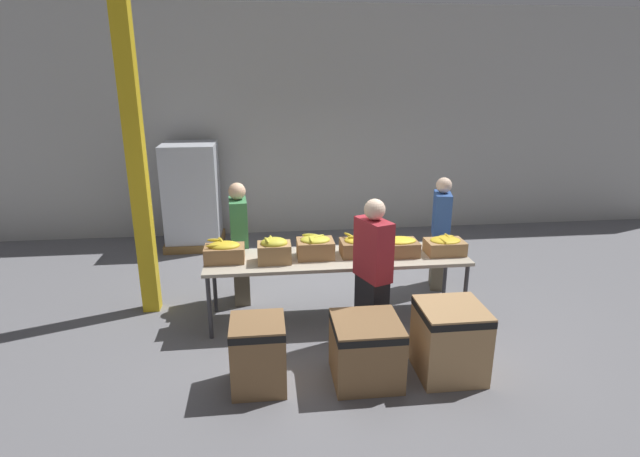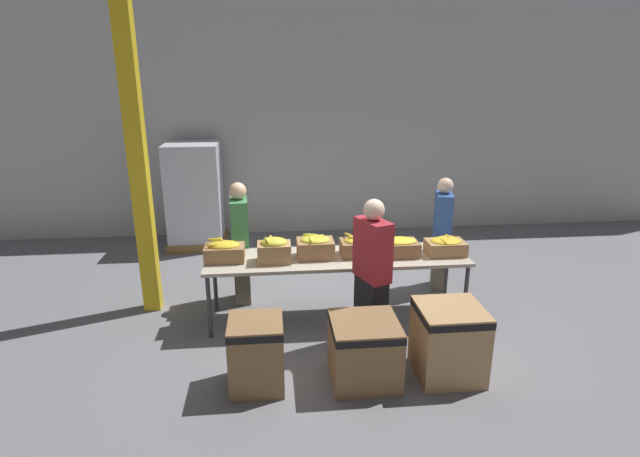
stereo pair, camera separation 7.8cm
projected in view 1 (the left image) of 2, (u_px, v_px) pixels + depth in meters
name	position (u px, v px, depth m)	size (l,w,h in m)	color
ground_plane	(336.00, 317.00, 6.16)	(30.00, 30.00, 0.00)	slate
wall_back	(309.00, 124.00, 8.91)	(16.00, 0.08, 4.00)	#B7B7B2
sorting_table	(337.00, 260.00, 5.93)	(3.09, 0.78, 0.80)	#B2A893
banana_box_0	(224.00, 251.00, 5.74)	(0.45, 0.32, 0.26)	olive
banana_box_1	(274.00, 250.00, 5.71)	(0.38, 0.30, 0.30)	#A37A4C
banana_box_2	(315.00, 247.00, 5.86)	(0.43, 0.32, 0.28)	olive
banana_box_3	(360.00, 246.00, 5.93)	(0.45, 0.34, 0.26)	olive
banana_box_4	(399.00, 246.00, 5.94)	(0.45, 0.33, 0.24)	olive
banana_box_5	(445.00, 245.00, 5.99)	(0.45, 0.33, 0.21)	#A37A4C
volunteer_0	(372.00, 275.00, 5.33)	(0.37, 0.49, 1.66)	black
volunteer_1	(440.00, 234.00, 6.81)	(0.30, 0.46, 1.56)	#6B604C
volunteer_2	(240.00, 244.00, 6.36)	(0.24, 0.44, 1.59)	#6B604C
donation_bin_0	(258.00, 352.00, 4.71)	(0.51, 0.51, 0.69)	olive
donation_bin_1	(366.00, 348.00, 4.83)	(0.65, 0.65, 0.63)	olive
donation_bin_2	(450.00, 338.00, 4.91)	(0.63, 0.63, 0.73)	tan
support_pillar	(136.00, 152.00, 5.77)	(0.20, 0.20, 4.00)	gold
pallet_stack_0	(192.00, 196.00, 8.46)	(0.95, 0.95, 1.76)	olive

